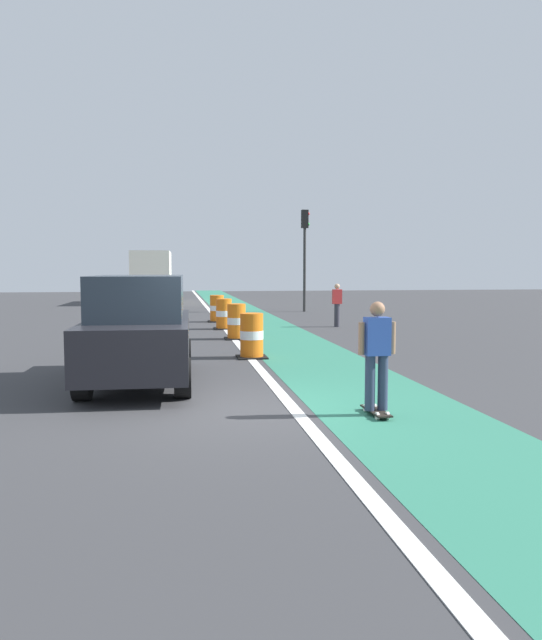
# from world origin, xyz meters

# --- Properties ---
(ground_plane) EXTENTS (100.00, 100.00, 0.00)m
(ground_plane) POSITION_xyz_m (0.00, 0.00, 0.00)
(ground_plane) COLOR #38383A
(bike_lane_strip) EXTENTS (2.50, 80.00, 0.01)m
(bike_lane_strip) POSITION_xyz_m (2.40, 12.00, 0.00)
(bike_lane_strip) COLOR #2D755B
(bike_lane_strip) RESTS_ON ground
(lane_divider_stripe) EXTENTS (0.20, 80.00, 0.01)m
(lane_divider_stripe) POSITION_xyz_m (0.90, 12.00, 0.01)
(lane_divider_stripe) COLOR silver
(lane_divider_stripe) RESTS_ON ground
(skateboarder_on_lane) EXTENTS (0.57, 0.81, 1.69)m
(skateboarder_on_lane) POSITION_xyz_m (2.03, -0.72, 0.91)
(skateboarder_on_lane) COLOR black
(skateboarder_on_lane) RESTS_ON ground
(parked_suv_nearest) EXTENTS (2.01, 4.65, 2.04)m
(parked_suv_nearest) POSITION_xyz_m (-1.56, 2.41, 1.04)
(parked_suv_nearest) COLOR black
(parked_suv_nearest) RESTS_ON ground
(traffic_barrel_front) EXTENTS (0.73, 0.73, 1.09)m
(traffic_barrel_front) POSITION_xyz_m (0.94, 5.40, 0.53)
(traffic_barrel_front) COLOR orange
(traffic_barrel_front) RESTS_ON ground
(traffic_barrel_mid) EXTENTS (0.73, 0.73, 1.09)m
(traffic_barrel_mid) POSITION_xyz_m (0.98, 9.44, 0.53)
(traffic_barrel_mid) COLOR orange
(traffic_barrel_mid) RESTS_ON ground
(traffic_barrel_back) EXTENTS (0.73, 0.73, 1.09)m
(traffic_barrel_back) POSITION_xyz_m (0.85, 12.65, 0.53)
(traffic_barrel_back) COLOR orange
(traffic_barrel_back) RESTS_ON ground
(traffic_barrel_far) EXTENTS (0.73, 0.73, 1.09)m
(traffic_barrel_far) POSITION_xyz_m (0.81, 15.69, 0.53)
(traffic_barrel_far) COLOR orange
(traffic_barrel_far) RESTS_ON ground
(delivery_truck_down_block) EXTENTS (2.47, 7.64, 3.23)m
(delivery_truck_down_block) POSITION_xyz_m (-2.26, 30.69, 1.85)
(delivery_truck_down_block) COLOR silver
(delivery_truck_down_block) RESTS_ON ground
(traffic_light_corner) EXTENTS (0.41, 0.32, 5.10)m
(traffic_light_corner) POSITION_xyz_m (5.61, 21.03, 3.50)
(traffic_light_corner) COLOR #2D2D2D
(traffic_light_corner) RESTS_ON ground
(pedestrian_crossing) EXTENTS (0.34, 0.20, 1.61)m
(pedestrian_crossing) POSITION_xyz_m (5.09, 12.86, 0.86)
(pedestrian_crossing) COLOR #33333D
(pedestrian_crossing) RESTS_ON ground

